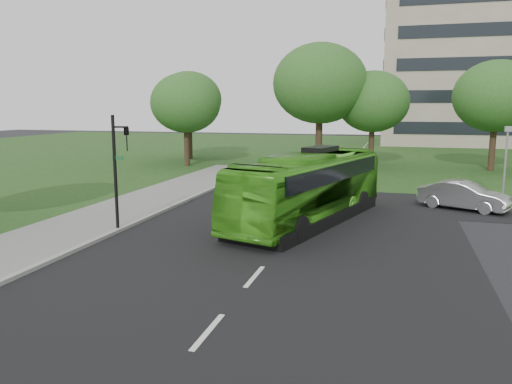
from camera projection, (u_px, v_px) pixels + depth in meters
ground at (270, 258)px, 17.43m from camera, size 160.00×160.00×0.00m
street_surfaces at (336, 174)px, 39.11m from camera, size 120.00×120.00×0.15m
tree_park_a at (186, 103)px, 43.62m from camera, size 6.14×6.14×8.16m
tree_park_b at (320, 84)px, 42.98m from camera, size 8.13×8.13×10.66m
tree_park_c at (373, 102)px, 43.38m from camera, size 6.27×6.27×8.32m
tree_park_d at (496, 96)px, 39.98m from camera, size 6.75×6.75×8.93m
tree_park_f at (189, 100)px, 49.78m from camera, size 6.53×6.53×8.71m
bus at (309, 188)px, 22.81m from camera, size 5.75×11.63×3.16m
sedan at (464, 196)px, 25.62m from camera, size 4.65×3.23×1.45m
traffic_light at (118, 164)px, 20.72m from camera, size 0.79×0.24×4.91m
camera_pole at (506, 153)px, 27.85m from camera, size 0.43×0.40×4.17m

